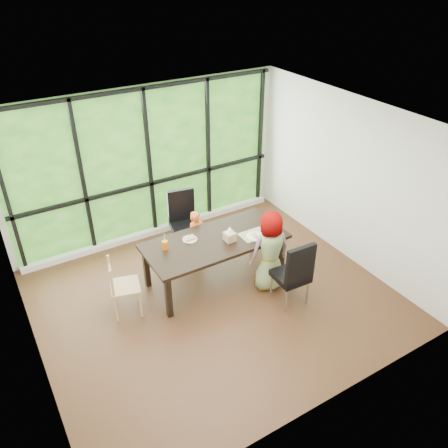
{
  "coord_description": "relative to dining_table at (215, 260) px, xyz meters",
  "views": [
    {
      "loc": [
        -2.57,
        -4.58,
        4.55
      ],
      "look_at": [
        0.35,
        0.3,
        1.05
      ],
      "focal_mm": 36.33,
      "sensor_mm": 36.0,
      "label": 1
    }
  ],
  "objects": [
    {
      "name": "straw_white",
      "position": [
        -0.75,
        0.16,
        0.55
      ],
      "size": [
        0.01,
        0.04,
        0.2
      ],
      "primitive_type": "cylinder",
      "rotation": [
        0.14,
        0.0,
        0.0
      ],
      "color": "white",
      "rests_on": "orange_cup"
    },
    {
      "name": "chair_interior_leather",
      "position": [
        0.68,
        -1.01,
        0.17
      ],
      "size": [
        0.48,
        0.48,
        1.08
      ],
      "primitive_type": "cube",
      "rotation": [
        0.0,
        0.0,
        3.1
      ],
      "color": "black",
      "rests_on": "ground"
    },
    {
      "name": "child_older",
      "position": [
        0.64,
        -0.56,
        0.28
      ],
      "size": [
        0.69,
        0.51,
        1.3
      ],
      "primitive_type": "imported",
      "rotation": [
        0.0,
        0.0,
        2.98
      ],
      "color": "slate",
      "rests_on": "ground"
    },
    {
      "name": "back_wall",
      "position": [
        -0.25,
        1.85,
        0.98
      ],
      "size": [
        5.0,
        0.0,
        5.0
      ],
      "primitive_type": "plane",
      "rotation": [
        1.57,
        0.0,
        0.0
      ],
      "color": "silver",
      "rests_on": "ground"
    },
    {
      "name": "window_mullions",
      "position": [
        -0.25,
        1.79,
        0.98
      ],
      "size": [
        4.8,
        0.06,
        2.65
      ],
      "primitive_type": null,
      "color": "black",
      "rests_on": "back_wall"
    },
    {
      "name": "ground",
      "position": [
        -0.25,
        -0.4,
        -0.38
      ],
      "size": [
        5.0,
        5.0,
        0.0
      ],
      "primitive_type": "plane",
      "color": "black",
      "rests_on": "ground"
    },
    {
      "name": "child_toddler",
      "position": [
        -0.0,
        0.6,
        0.09
      ],
      "size": [
        0.37,
        0.27,
        0.93
      ],
      "primitive_type": "imported",
      "rotation": [
        0.0,
        0.0,
        0.15
      ],
      "color": "#D45B21",
      "rests_on": "ground"
    },
    {
      "name": "crepe_rolls_near",
      "position": [
        0.57,
        -0.25,
        0.41
      ],
      "size": [
        0.1,
        0.12,
        0.04
      ],
      "primitive_type": null,
      "color": "tan",
      "rests_on": "plate_near"
    },
    {
      "name": "green_cup",
      "position": [
        0.88,
        -0.25,
        0.43
      ],
      "size": [
        0.07,
        0.07,
        0.11
      ],
      "primitive_type": "cylinder",
      "color": "#4ACF28",
      "rests_on": "dining_table"
    },
    {
      "name": "orange_cup",
      "position": [
        -0.75,
        0.16,
        0.44
      ],
      "size": [
        0.09,
        0.09,
        0.14
      ],
      "primitive_type": "cylinder",
      "color": "orange",
      "rests_on": "dining_table"
    },
    {
      "name": "placemat",
      "position": [
        0.58,
        -0.19,
        0.38
      ],
      "size": [
        0.42,
        0.3,
        0.01
      ],
      "primitive_type": "cube",
      "color": "tan",
      "rests_on": "dining_table"
    },
    {
      "name": "white_mug",
      "position": [
        1.0,
        0.03,
        0.41
      ],
      "size": [
        0.07,
        0.07,
        0.08
      ],
      "primitive_type": "cylinder",
      "color": "white",
      "rests_on": "dining_table"
    },
    {
      "name": "tissue_box",
      "position": [
        0.18,
        -0.13,
        0.44
      ],
      "size": [
        0.16,
        0.16,
        0.14
      ],
      "primitive_type": "cube",
      "color": "tan",
      "rests_on": "dining_table"
    },
    {
      "name": "foliage_backdrop",
      "position": [
        -0.25,
        1.83,
        0.98
      ],
      "size": [
        4.8,
        0.02,
        2.65
      ],
      "primitive_type": "cube",
      "color": "#1F5216",
      "rests_on": "back_wall"
    },
    {
      "name": "straw_pink",
      "position": [
        0.88,
        -0.25,
        0.53
      ],
      "size": [
        0.01,
        0.04,
        0.2
      ],
      "primitive_type": "cylinder",
      "rotation": [
        0.14,
        0.0,
        0.0
      ],
      "color": "pink",
      "rests_on": "green_cup"
    },
    {
      "name": "plate_far",
      "position": [
        -0.33,
        0.19,
        0.38
      ],
      "size": [
        0.22,
        0.22,
        0.01
      ],
      "primitive_type": "cylinder",
      "color": "white",
      "rests_on": "dining_table"
    },
    {
      "name": "plate_near",
      "position": [
        0.57,
        -0.25,
        0.38
      ],
      "size": [
        0.27,
        0.27,
        0.02
      ],
      "primitive_type": "cylinder",
      "color": "white",
      "rests_on": "dining_table"
    },
    {
      "name": "dining_table",
      "position": [
        0.0,
        0.0,
        0.0
      ],
      "size": [
        2.2,
        1.06,
        0.75
      ],
      "primitive_type": "cube",
      "rotation": [
        0.0,
        0.0,
        0.03
      ],
      "color": "black",
      "rests_on": "ground"
    },
    {
      "name": "window_sill",
      "position": [
        -0.25,
        1.75,
        -0.33
      ],
      "size": [
        4.8,
        0.12,
        0.1
      ],
      "primitive_type": "cube",
      "color": "silver",
      "rests_on": "ground"
    },
    {
      "name": "chair_end_beech",
      "position": [
        -1.46,
        0.01,
        0.08
      ],
      "size": [
        0.49,
        0.51,
        0.9
      ],
      "primitive_type": "cube",
      "rotation": [
        0.0,
        0.0,
        1.32
      ],
      "color": "tan",
      "rests_on": "ground"
    },
    {
      "name": "crepe_rolls_far",
      "position": [
        -0.33,
        0.19,
        0.41
      ],
      "size": [
        0.2,
        0.12,
        0.04
      ],
      "primitive_type": null,
      "color": "tan",
      "rests_on": "plate_far"
    },
    {
      "name": "chair_window_leather",
      "position": [
        -0.03,
        0.98,
        0.17
      ],
      "size": [
        0.53,
        0.53,
        1.08
      ],
      "primitive_type": "cube",
      "rotation": [
        0.0,
        0.0,
        -0.17
      ],
      "color": "black",
      "rests_on": "ground"
    },
    {
      "name": "tissue",
      "position": [
        0.18,
        -0.13,
        0.57
      ],
      "size": [
        0.12,
        0.12,
        0.11
      ],
      "primitive_type": "cone",
      "color": "white",
      "rests_on": "tissue_box"
    }
  ]
}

